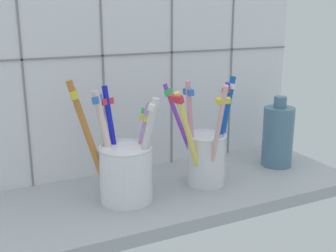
% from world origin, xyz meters
% --- Properties ---
extents(counter_slab, '(0.64, 0.22, 0.02)m').
position_xyz_m(counter_slab, '(0.00, 0.00, 0.01)').
color(counter_slab, '#9EA3A8').
rests_on(counter_slab, ground).
extents(tile_wall_back, '(0.64, 0.02, 0.45)m').
position_xyz_m(tile_wall_back, '(0.00, 0.12, 0.23)').
color(tile_wall_back, white).
rests_on(tile_wall_back, ground).
extents(toothbrush_cup_left, '(0.13, 0.09, 0.19)m').
position_xyz_m(toothbrush_cup_left, '(-0.07, -0.01, 0.07)').
color(toothbrush_cup_left, white).
rests_on(toothbrush_cup_left, counter_slab).
extents(toothbrush_cup_right, '(0.13, 0.12, 0.18)m').
position_xyz_m(toothbrush_cup_right, '(0.07, -0.01, 0.07)').
color(toothbrush_cup_right, silver).
rests_on(toothbrush_cup_right, counter_slab).
extents(ceramic_vase, '(0.06, 0.06, 0.13)m').
position_xyz_m(ceramic_vase, '(0.23, 0.01, 0.08)').
color(ceramic_vase, slate).
rests_on(ceramic_vase, counter_slab).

